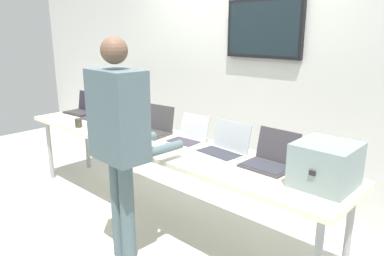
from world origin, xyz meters
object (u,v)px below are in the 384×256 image
workbench (159,145)px  laptop_station_0 (83,108)px  laptop_station_4 (188,136)px  laptop_station_1 (104,114)px  person (120,131)px  laptop_station_3 (153,127)px  laptop_station_5 (224,147)px  laptop_station_2 (129,120)px  laptop_station_6 (270,159)px  equipment_box (326,165)px  coffee_mug (78,123)px

workbench → laptop_station_0: laptop_station_0 is taller
laptop_station_4 → laptop_station_1: bearing=179.9°
laptop_station_4 → person: (0.04, -0.77, 0.21)m
laptop_station_1 → laptop_station_3: laptop_station_3 is taller
laptop_station_0 → laptop_station_5: (2.17, -0.03, 0.00)m
laptop_station_2 → laptop_station_0: bearing=-179.8°
workbench → laptop_station_1: (-1.07, 0.15, 0.10)m
laptop_station_6 → person: size_ratio=0.21×
laptop_station_5 → person: bearing=-118.1°
laptop_station_1 → laptop_station_6: (2.17, -0.02, 0.00)m
laptop_station_5 → equipment_box: bearing=-3.7°
equipment_box → laptop_station_2: equipment_box is taller
laptop_station_2 → laptop_station_5: 1.28m
workbench → coffee_mug: 0.99m
equipment_box → laptop_station_1: (-2.60, 0.09, -0.09)m
equipment_box → laptop_station_5: bearing=176.3°
workbench → laptop_station_5: laptop_station_5 is taller
laptop_station_0 → person: (1.78, -0.76, 0.21)m
person → coffee_mug: size_ratio=18.74×
laptop_station_2 → laptop_station_3: 0.41m
equipment_box → laptop_station_6: 0.45m
workbench → coffee_mug: size_ratio=38.66×
laptop_station_3 → laptop_station_6: bearing=0.2°
workbench → laptop_station_5: size_ratio=8.85×
laptop_station_6 → coffee_mug: 2.08m
coffee_mug → person: bearing=-16.9°
laptop_station_0 → equipment_box: bearing=-1.5°
equipment_box → laptop_station_6: size_ratio=1.09×
workbench → laptop_station_4: 0.29m
laptop_station_4 → laptop_station_6: laptop_station_6 is taller
equipment_box → laptop_station_2: (-2.15, 0.08, -0.09)m
laptop_station_0 → laptop_station_3: size_ratio=0.99×
laptop_station_4 → laptop_station_5: bearing=-4.1°
laptop_station_3 → person: (0.48, -0.74, 0.20)m
laptop_station_0 → laptop_station_4: (1.74, 0.01, -0.00)m
laptop_station_5 → person: 0.86m
laptop_station_2 → laptop_station_3: (0.41, -0.02, 0.00)m
equipment_box → laptop_station_4: equipment_box is taller
laptop_station_2 → laptop_station_5: size_ratio=0.90×
person → laptop_station_0: bearing=156.9°
laptop_station_0 → laptop_station_2: bearing=0.2°
laptop_station_4 → laptop_station_5: size_ratio=0.80×
laptop_station_5 → coffee_mug: (-1.62, -0.36, -0.01)m
laptop_station_6 → laptop_station_2: bearing=179.3°
laptop_station_2 → laptop_station_6: bearing=-0.7°
laptop_station_2 → laptop_station_4: laptop_station_2 is taller
laptop_station_3 → equipment_box: bearing=-2.0°
laptop_station_3 → coffee_mug: (-0.74, -0.37, -0.02)m
laptop_station_5 → laptop_station_4: bearing=175.9°
workbench → laptop_station_0: bearing=174.7°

